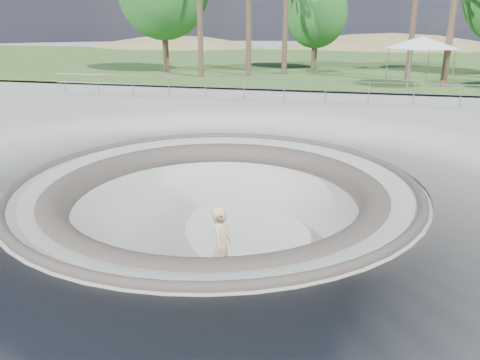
% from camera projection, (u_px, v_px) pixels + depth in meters
% --- Properties ---
extents(ground, '(180.00, 180.00, 0.00)m').
position_uv_depth(ground, '(216.00, 182.00, 11.95)').
color(ground, '#959691').
rests_on(ground, ground).
extents(skate_bowl, '(14.00, 14.00, 4.10)m').
position_uv_depth(skate_bowl, '(217.00, 246.00, 12.54)').
color(skate_bowl, '#959691').
rests_on(skate_bowl, ground).
extents(grass_strip, '(180.00, 36.00, 0.12)m').
position_uv_depth(grass_strip, '(318.00, 62.00, 43.16)').
color(grass_strip, '#3B6026').
rests_on(grass_strip, ground).
extents(distant_hills, '(103.20, 45.00, 28.60)m').
position_uv_depth(distant_hills, '(355.00, 102.00, 66.01)').
color(distant_hills, olive).
rests_on(distant_hills, ground).
extents(safety_railing, '(25.00, 0.06, 1.03)m').
position_uv_depth(safety_railing, '(284.00, 90.00, 22.77)').
color(safety_railing, gray).
rests_on(safety_railing, ground).
extents(skateboard, '(0.92, 0.41, 0.09)m').
position_uv_depth(skateboard, '(222.00, 284.00, 10.75)').
color(skateboard, olive).
rests_on(skateboard, ground).
extents(skater, '(0.46, 0.70, 1.89)m').
position_uv_depth(skater, '(222.00, 246.00, 10.44)').
color(skater, '#D0B687').
rests_on(skater, skateboard).
extents(canopy_white, '(5.10, 5.10, 2.79)m').
position_uv_depth(canopy_white, '(422.00, 42.00, 26.13)').
color(canopy_white, gray).
rests_on(canopy_white, ground).
extents(bushy_tree_mid, '(4.69, 4.26, 6.76)m').
position_uv_depth(bushy_tree_mid, '(316.00, 14.00, 35.48)').
color(bushy_tree_mid, brown).
rests_on(bushy_tree_mid, ground).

